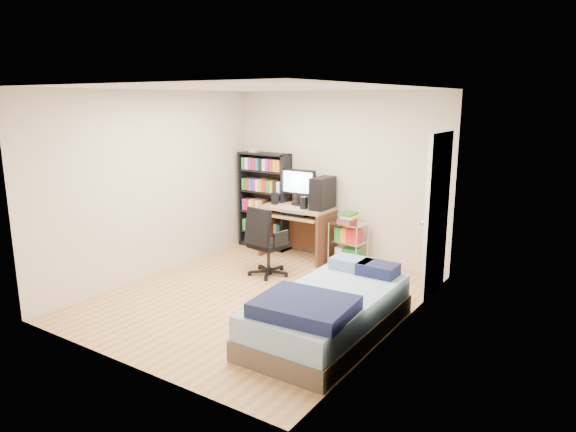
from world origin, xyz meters
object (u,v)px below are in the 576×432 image
Objects in this scene: computer_desk at (305,211)px; media_shelf at (265,199)px; office_chair at (266,254)px; bed at (328,312)px.

media_shelf is at bearing 170.67° from computer_desk.
office_chair reaches higher than bed.
office_chair is (-0.01, -1.00, -0.42)m from computer_desk.
computer_desk reaches higher than bed.
computer_desk is (0.86, -0.14, -0.07)m from media_shelf.
office_chair is 0.47× the size of bed.
computer_desk is at bearing 98.04° from office_chair.
media_shelf reaches higher than computer_desk.
computer_desk reaches higher than office_chair.
office_chair is 1.99m from bed.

